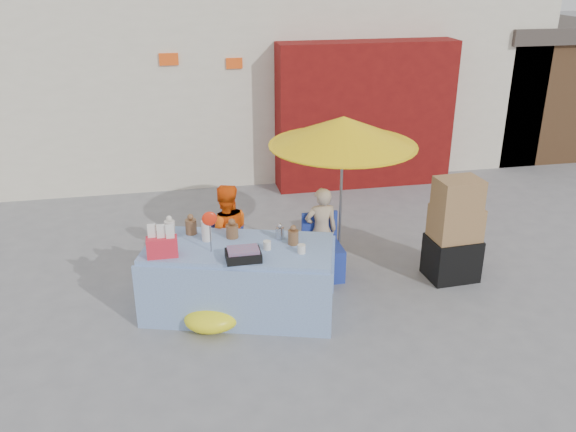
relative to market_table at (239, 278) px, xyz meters
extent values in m
plane|color=slate|center=(0.62, -0.19, -0.44)|extent=(80.00, 80.00, 0.00)
cube|color=silver|center=(0.62, 6.81, 1.81)|extent=(12.00, 5.00, 4.50)
cube|color=maroon|center=(2.82, 4.01, 0.86)|extent=(3.20, 0.60, 2.60)
cube|color=#4C331E|center=(7.12, 5.81, 0.76)|extent=(2.60, 3.00, 2.40)
cube|color=#3F3833|center=(7.12, 5.81, 2.11)|extent=(2.80, 3.20, 0.30)
cube|color=#FF5515|center=(-0.58, 4.29, 1.91)|extent=(0.32, 0.04, 0.20)
cube|color=#FF5515|center=(0.52, 4.29, 1.81)|extent=(0.28, 0.04, 0.18)
cube|color=#8DB3E2|center=(0.01, 0.00, -0.01)|extent=(2.34, 1.55, 0.85)
cube|color=#8DB3E2|center=(-0.14, -0.48, -0.04)|extent=(2.13, 0.68, 0.79)
cube|color=#8DB3E2|center=(0.15, 0.48, -0.04)|extent=(2.13, 0.68, 0.79)
cylinder|color=silver|center=(-0.76, 0.41, 0.52)|extent=(0.16, 0.16, 0.20)
cylinder|color=brown|center=(-0.51, 0.45, 0.50)|extent=(0.17, 0.17, 0.18)
cylinder|color=silver|center=(-0.34, 0.22, 0.54)|extent=(0.14, 0.14, 0.25)
cylinder|color=brown|center=(-0.03, 0.25, 0.49)|extent=(0.18, 0.18, 0.16)
cylinder|color=#B2B2B7|center=(0.52, 0.11, 0.48)|extent=(0.13, 0.13, 0.14)
cylinder|color=brown|center=(0.64, -0.07, 0.50)|extent=(0.16, 0.16, 0.17)
cylinder|color=silver|center=(0.32, -0.15, 0.46)|extent=(0.11, 0.11, 0.10)
cylinder|color=silver|center=(0.68, -0.32, 0.46)|extent=(0.11, 0.11, 0.10)
sphere|color=brown|center=(-0.91, 0.16, 0.50)|extent=(0.17, 0.17, 0.17)
ellipsoid|color=red|center=(-0.31, -0.08, 0.82)|extent=(0.18, 0.11, 0.17)
cube|color=red|center=(-0.85, -0.09, 0.53)|extent=(0.37, 0.25, 0.23)
cube|color=black|center=(0.02, -0.36, 0.46)|extent=(0.45, 0.37, 0.10)
cube|color=#21369A|center=(-0.07, 0.58, -0.21)|extent=(0.49, 0.47, 0.45)
cube|color=#21369A|center=(-0.07, 0.80, 0.21)|extent=(0.48, 0.05, 0.40)
cube|color=#21369A|center=(1.18, 0.58, -0.21)|extent=(0.49, 0.47, 0.45)
cube|color=#21369A|center=(1.18, 0.80, 0.21)|extent=(0.48, 0.05, 0.40)
imported|color=#FF5A0D|center=(-0.07, 0.73, 0.24)|extent=(0.66, 0.52, 1.34)
imported|color=tan|center=(1.18, 0.73, 0.17)|extent=(0.45, 0.30, 1.21)
cylinder|color=gray|center=(1.48, 0.88, 0.56)|extent=(0.04, 0.04, 2.00)
cone|color=yellow|center=(1.48, 0.88, 1.46)|extent=(1.90, 1.90, 0.38)
cylinder|color=yellow|center=(1.48, 0.88, 1.28)|extent=(1.90, 1.90, 0.02)
cube|color=black|center=(2.84, 0.26, -0.15)|extent=(0.65, 0.55, 0.57)
cube|color=olive|center=(2.84, 0.26, 0.35)|extent=(0.62, 0.49, 0.43)
cube|color=olive|center=(2.82, 0.24, 0.76)|extent=(0.57, 0.44, 0.39)
ellipsoid|color=#FFF51A|center=(-0.35, -0.35, -0.29)|extent=(0.70, 0.59, 0.29)
camera|label=1|loc=(-0.68, -6.32, 3.47)|focal=38.00mm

